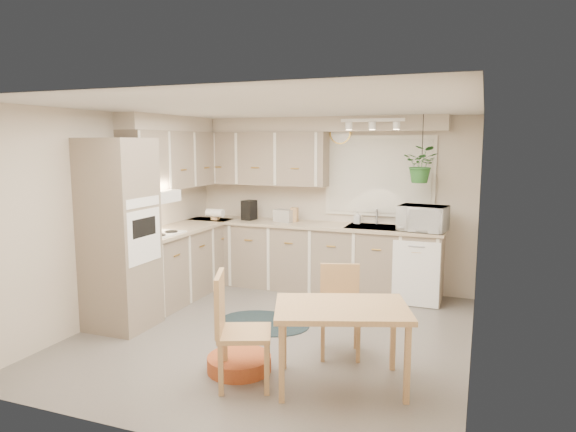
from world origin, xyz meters
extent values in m
plane|color=#69625C|center=(0.00, 0.00, 0.00)|extent=(4.20, 4.20, 0.00)
plane|color=silver|center=(0.00, 0.00, 2.40)|extent=(4.20, 4.20, 0.00)
cube|color=beige|center=(0.00, 2.10, 1.20)|extent=(4.00, 0.04, 2.40)
cube|color=beige|center=(0.00, -2.10, 1.20)|extent=(4.00, 0.04, 2.40)
cube|color=beige|center=(-2.00, 0.00, 1.20)|extent=(0.04, 4.20, 2.40)
cube|color=beige|center=(2.00, 0.00, 1.20)|extent=(0.04, 4.20, 2.40)
cube|color=gray|center=(-1.70, 0.88, 0.45)|extent=(0.60, 1.85, 0.90)
cube|color=gray|center=(-0.20, 1.80, 0.45)|extent=(3.60, 0.60, 0.90)
cube|color=tan|center=(-1.69, 0.88, 0.92)|extent=(0.64, 1.89, 0.04)
cube|color=tan|center=(-0.20, 1.79, 0.92)|extent=(3.64, 0.64, 0.04)
cube|color=gray|center=(-1.68, -0.38, 1.05)|extent=(0.65, 0.65, 2.10)
cube|color=white|center=(-1.35, -0.38, 1.05)|extent=(0.02, 0.56, 0.58)
cube|color=gray|center=(-1.82, 1.00, 1.83)|extent=(0.35, 2.00, 0.75)
cube|color=gray|center=(-1.00, 1.93, 1.83)|extent=(2.00, 0.35, 0.75)
cube|color=beige|center=(-1.85, 1.00, 2.30)|extent=(0.30, 2.00, 0.20)
cube|color=beige|center=(-0.20, 1.95, 2.30)|extent=(3.60, 0.30, 0.20)
cube|color=white|center=(-1.68, 0.30, 0.94)|extent=(0.52, 0.58, 0.02)
cube|color=white|center=(-1.70, 0.30, 1.40)|extent=(0.40, 0.60, 0.14)
cube|color=white|center=(0.70, 2.07, 1.60)|extent=(1.40, 0.02, 1.00)
cube|color=silver|center=(0.70, 2.08, 1.60)|extent=(1.50, 0.02, 1.10)
cube|color=#B3B5BB|center=(0.70, 1.80, 0.90)|extent=(0.70, 0.48, 0.10)
cube|color=white|center=(1.30, 1.49, 0.42)|extent=(0.58, 0.02, 0.83)
cube|color=white|center=(0.70, 1.55, 2.33)|extent=(0.80, 0.04, 0.04)
cylinder|color=#ECBC53|center=(0.15, 2.07, 2.18)|extent=(0.30, 0.03, 0.30)
cube|color=tan|center=(0.98, -0.88, 0.35)|extent=(1.29, 1.06, 0.70)
cube|color=tan|center=(0.22, -1.16, 0.49)|extent=(0.59, 0.59, 0.97)
cube|color=tan|center=(0.80, -0.27, 0.43)|extent=(0.51, 0.51, 0.87)
ellipsoid|color=black|center=(-0.24, 0.28, 0.01)|extent=(1.17, 0.93, 0.01)
cylinder|color=#A85121|center=(0.05, -0.93, 0.07)|extent=(0.71, 0.71, 0.13)
imported|color=white|center=(1.34, 1.70, 1.14)|extent=(0.63, 0.41, 0.40)
imported|color=white|center=(0.44, 1.95, 0.98)|extent=(0.09, 0.19, 0.08)
imported|color=#296327|center=(1.30, 1.70, 1.73)|extent=(0.48, 0.52, 0.36)
cube|color=black|center=(-1.13, 1.80, 1.08)|extent=(0.19, 0.22, 0.28)
cube|color=#B3B5BB|center=(-0.59, 1.82, 1.03)|extent=(0.31, 0.22, 0.17)
cube|color=tan|center=(-0.44, 1.85, 1.04)|extent=(0.10, 0.10, 0.20)
camera|label=1|loc=(2.03, -4.90, 2.04)|focal=32.00mm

